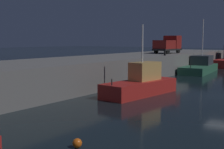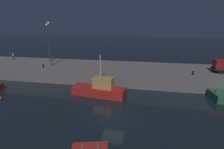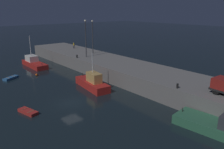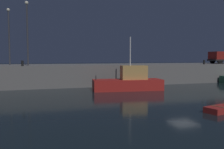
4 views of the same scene
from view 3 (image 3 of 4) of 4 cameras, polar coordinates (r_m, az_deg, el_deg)
The scene contains 12 objects.
ground_plane at distance 32.62m, azimuth -10.34°, elevation -7.15°, with size 320.00×320.00×0.00m, color black.
pier_quay at distance 40.64m, azimuth 7.33°, elevation -0.23°, with size 73.86×9.38×2.72m.
fishing_trawler_red at distance 55.02m, azimuth -19.17°, elevation 2.81°, with size 9.02×2.69×6.97m.
fishing_boat_white at distance 37.78m, azimuth -4.95°, elevation -2.12°, with size 8.08×3.40×6.04m.
dinghy_orange_near at distance 46.84m, azimuth -24.24°, elevation -0.81°, with size 2.36×3.16×0.45m.
dinghy_red_small at distance 31.07m, azimuth -20.50°, elevation -8.80°, with size 3.12×1.79×0.44m.
mooring_buoy_near at distance 47.24m, azimuth -18.56°, elevation -0.05°, with size 0.43×0.43×0.43m, color orange.
lamp_post_west at distance 52.94m, azimuth -4.95°, elevation 10.15°, with size 0.44×0.44×7.62m.
lamp_post_east at distance 48.84m, azimuth -6.69°, elevation 9.76°, with size 0.44×0.44×7.92m.
dockworker at distance 60.88m, azimuth -9.63°, elevation 7.41°, with size 0.38×0.41×1.61m.
bollard_west at distance 31.00m, azimuth 16.24°, elevation -2.80°, with size 0.28×0.28×0.64m, color black.
bollard_central at distance 48.87m, azimuth -8.87°, elevation 4.56°, with size 0.28×0.28×0.64m, color black.
Camera 3 is at (26.27, -14.45, 12.86)m, focal length 36.11 mm.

